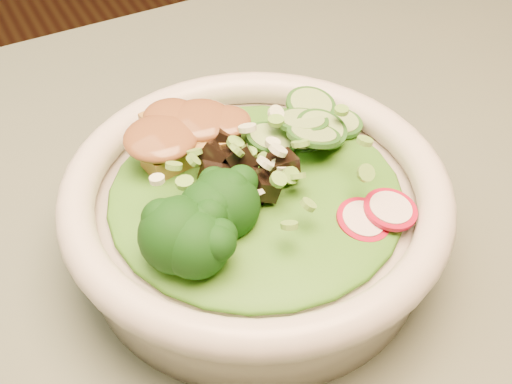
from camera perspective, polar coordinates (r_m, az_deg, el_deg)
name	(u,v)px	position (r m, az deg, el deg)	size (l,w,h in m)	color
salad_bowl	(256,213)	(0.44, 0.00, -1.72)	(0.24, 0.24, 0.06)	beige
lettuce_bed	(256,191)	(0.43, 0.00, 0.10)	(0.18, 0.18, 0.02)	#266014
broccoli_florets	(207,234)	(0.39, -3.95, -3.40)	(0.07, 0.06, 0.04)	black
radish_slices	(346,221)	(0.41, 7.23, -2.30)	(0.10, 0.04, 0.02)	maroon
cucumber_slices	(303,128)	(0.46, 3.82, 5.17)	(0.06, 0.06, 0.03)	#9ACA70
mushroom_heap	(241,170)	(0.43, -1.24, 1.75)	(0.06, 0.06, 0.04)	black
tofu_cubes	(181,146)	(0.45, -6.05, 3.65)	(0.08, 0.05, 0.03)	olive
peanut_sauce	(179,132)	(0.44, -6.16, 4.80)	(0.06, 0.05, 0.01)	brown
scallion_garnish	(256,165)	(0.42, 0.00, 2.15)	(0.17, 0.17, 0.02)	#65A339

